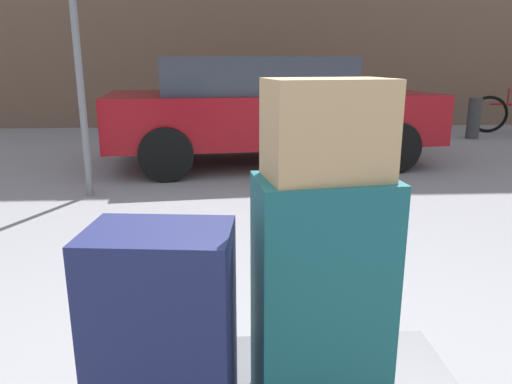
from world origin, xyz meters
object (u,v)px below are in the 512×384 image
parked_car (267,108)px  no_parking_sign (77,45)px  bollard_kerb_mid (474,118)px  suitcase_teal_center (321,297)px  suitcase_navy_rear_right (163,330)px  duffel_bag_tan_topmost_pile (327,129)px  bollard_kerb_near (402,119)px

parked_car → no_parking_sign: 2.66m
bollard_kerb_mid → suitcase_teal_center: bearing=-119.9°
suitcase_navy_rear_right → duffel_bag_tan_topmost_pile: (0.45, 0.06, 0.55)m
no_parking_sign → bollard_kerb_near: bearing=37.8°
parked_car → bollard_kerb_near: bearing=37.0°
suitcase_navy_rear_right → bollard_kerb_near: suitcase_navy_rear_right is taller
suitcase_teal_center → suitcase_navy_rear_right: size_ratio=1.20×
no_parking_sign → suitcase_navy_rear_right: bearing=-71.5°
suitcase_teal_center → no_parking_sign: bearing=109.1°
duffel_bag_tan_topmost_pile → no_parking_sign: (-1.72, 3.73, 0.33)m
parked_car → bollard_kerb_near: size_ratio=6.08×
suitcase_teal_center → duffel_bag_tan_topmost_pile: size_ratio=2.21×
bollard_kerb_near → suitcase_navy_rear_right: bearing=-114.3°
parked_car → bollard_kerb_mid: size_ratio=6.08×
bollard_kerb_mid → parked_car: bearing=-153.5°
suitcase_navy_rear_right → duffel_bag_tan_topmost_pile: bearing=13.3°
bollard_kerb_mid → no_parking_sign: 7.00m
suitcase_navy_rear_right → parked_car: parked_car is taller
suitcase_teal_center → bollard_kerb_mid: 8.42m
suitcase_teal_center → suitcase_navy_rear_right: suitcase_teal_center is taller
bollard_kerb_near → bollard_kerb_mid: (1.33, 0.00, 0.00)m
suitcase_navy_rear_right → duffel_bag_tan_topmost_pile: duffel_bag_tan_topmost_pile is taller
suitcase_navy_rear_right → no_parking_sign: 4.09m
parked_car → no_parking_sign: no_parking_sign is taller
suitcase_teal_center → bollard_kerb_mid: (4.20, 7.29, -0.33)m
bollard_kerb_mid → no_parking_sign: bearing=-149.0°
suitcase_teal_center → bollard_kerb_mid: size_ratio=0.97×
duffel_bag_tan_topmost_pile → bollard_kerb_near: size_ratio=0.44×
parked_car → bollard_kerb_near: 3.28m
duffel_bag_tan_topmost_pile → bollard_kerb_near: 7.88m
duffel_bag_tan_topmost_pile → bollard_kerb_mid: bearing=50.7°
suitcase_teal_center → parked_car: 5.34m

